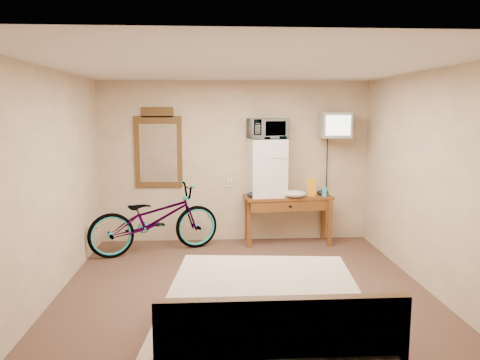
{
  "coord_description": "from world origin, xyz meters",
  "views": [
    {
      "loc": [
        -0.36,
        -4.98,
        2.04
      ],
      "look_at": [
        -0.01,
        0.84,
        1.18
      ],
      "focal_mm": 35.0,
      "sensor_mm": 36.0,
      "label": 1
    }
  ],
  "objects": [
    {
      "name": "bed",
      "position": [
        0.07,
        -1.37,
        0.29
      ],
      "size": [
        1.83,
        2.31,
        0.9
      ],
      "color": "brown",
      "rests_on": "floor"
    },
    {
      "name": "blue_cup",
      "position": [
        1.36,
        1.95,
        0.82
      ],
      "size": [
        0.08,
        0.08,
        0.14
      ],
      "primitive_type": "cylinder",
      "color": "#3BA0CB",
      "rests_on": "desk"
    },
    {
      "name": "wall_mirror",
      "position": [
        -1.18,
        2.27,
        1.46
      ],
      "size": [
        0.72,
        0.04,
        1.23
      ],
      "color": "brown",
      "rests_on": "room"
    },
    {
      "name": "microwave",
      "position": [
        0.49,
        2.07,
        1.77
      ],
      "size": [
        0.63,
        0.5,
        0.31
      ],
      "primitive_type": "imported",
      "rotation": [
        0.0,
        0.0,
        0.24
      ],
      "color": "white",
      "rests_on": "mini_fridge"
    },
    {
      "name": "cloth_cream",
      "position": [
        0.88,
        1.87,
        0.81
      ],
      "size": [
        0.37,
        0.28,
        0.11
      ],
      "primitive_type": "ellipsoid",
      "color": "beige",
      "rests_on": "desk"
    },
    {
      "name": "mini_fridge",
      "position": [
        0.49,
        2.07,
        1.19
      ],
      "size": [
        0.57,
        0.55,
        0.87
      ],
      "color": "white",
      "rests_on": "desk"
    },
    {
      "name": "snack_bag",
      "position": [
        1.17,
        2.02,
        0.89
      ],
      "size": [
        0.15,
        0.11,
        0.27
      ],
      "primitive_type": "cube",
      "rotation": [
        0.0,
        0.0,
        -0.2
      ],
      "color": "orange",
      "rests_on": "desk"
    },
    {
      "name": "cloth_dark_b",
      "position": [
        1.36,
        2.06,
        0.79
      ],
      "size": [
        0.18,
        0.15,
        0.08
      ],
      "primitive_type": "ellipsoid",
      "color": "black",
      "rests_on": "desk"
    },
    {
      "name": "cloth_dark_a",
      "position": [
        0.29,
        1.9,
        0.8
      ],
      "size": [
        0.26,
        0.2,
        0.1
      ],
      "primitive_type": "ellipsoid",
      "color": "black",
      "rests_on": "desk"
    },
    {
      "name": "desk",
      "position": [
        0.81,
        2.0,
        0.63
      ],
      "size": [
        1.37,
        0.64,
        0.75
      ],
      "color": "brown",
      "rests_on": "floor"
    },
    {
      "name": "crt_television",
      "position": [
        1.51,
        2.02,
        1.83
      ],
      "size": [
        0.44,
        0.56,
        0.39
      ],
      "color": "black",
      "rests_on": "room"
    },
    {
      "name": "room",
      "position": [
        -0.0,
        0.0,
        1.25
      ],
      "size": [
        4.6,
        4.64,
        2.5
      ],
      "color": "#513528",
      "rests_on": "ground"
    },
    {
      "name": "bicycle",
      "position": [
        -1.19,
        1.67,
        0.5
      ],
      "size": [
        2.01,
        1.29,
        1.0
      ],
      "primitive_type": "imported",
      "rotation": [
        0.0,
        0.0,
        1.93
      ],
      "color": "black",
      "rests_on": "floor"
    }
  ]
}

